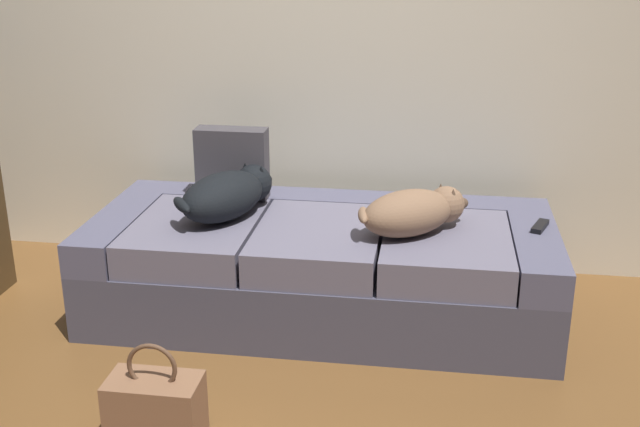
% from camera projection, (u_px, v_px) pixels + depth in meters
% --- Properties ---
extents(couch, '(2.06, 0.92, 0.45)m').
position_uv_depth(couch, '(322.00, 267.00, 3.59)').
color(couch, '#474656').
rests_on(couch, ground).
extents(dog_dark, '(0.43, 0.59, 0.21)m').
position_uv_depth(dog_dark, '(228.00, 194.00, 3.52)').
color(dog_dark, black).
rests_on(dog_dark, couch).
extents(dog_tan, '(0.51, 0.45, 0.19)m').
position_uv_depth(dog_tan, '(414.00, 211.00, 3.33)').
color(dog_tan, '#856248').
rests_on(dog_tan, couch).
extents(tv_remote, '(0.09, 0.16, 0.02)m').
position_uv_depth(tv_remote, '(540.00, 226.00, 3.41)').
color(tv_remote, black).
rests_on(tv_remote, couch).
extents(throw_pillow, '(0.34, 0.12, 0.34)m').
position_uv_depth(throw_pillow, '(232.00, 163.00, 3.76)').
color(throw_pillow, '#413D42').
rests_on(throw_pillow, couch).
extents(handbag, '(0.32, 0.18, 0.38)m').
position_uv_depth(handbag, '(155.00, 409.00, 2.70)').
color(handbag, brown).
rests_on(handbag, ground).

